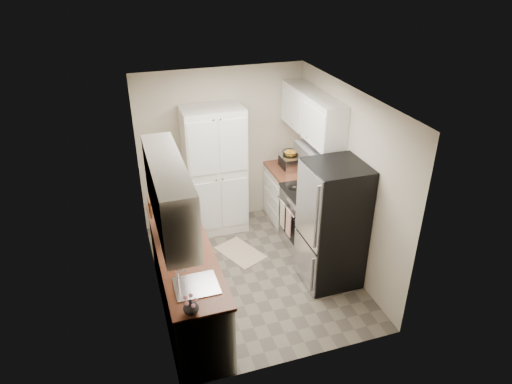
{
  "coord_description": "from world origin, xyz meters",
  "views": [
    {
      "loc": [
        -1.54,
        -4.85,
        4.0
      ],
      "look_at": [
        0.08,
        0.15,
        1.19
      ],
      "focal_mm": 32.0,
      "sensor_mm": 36.0,
      "label": 1
    }
  ],
  "objects_px": {
    "pantry_cabinet": "(215,171)",
    "wine_bottle": "(161,202)",
    "refrigerator": "(333,225)",
    "microwave": "(184,220)",
    "toaster_oven": "(291,162)",
    "electric_range": "(308,218)"
  },
  "relations": [
    {
      "from": "pantry_cabinet",
      "to": "electric_range",
      "type": "bearing_deg",
      "value": -38.22
    },
    {
      "from": "electric_range",
      "to": "toaster_oven",
      "type": "height_order",
      "value": "toaster_oven"
    },
    {
      "from": "microwave",
      "to": "wine_bottle",
      "type": "height_order",
      "value": "wine_bottle"
    },
    {
      "from": "toaster_oven",
      "to": "refrigerator",
      "type": "bearing_deg",
      "value": -92.68
    },
    {
      "from": "pantry_cabinet",
      "to": "refrigerator",
      "type": "relative_size",
      "value": 1.18
    },
    {
      "from": "refrigerator",
      "to": "microwave",
      "type": "relative_size",
      "value": 3.11
    },
    {
      "from": "refrigerator",
      "to": "microwave",
      "type": "xyz_separation_m",
      "value": [
        -1.85,
        0.35,
        0.22
      ]
    },
    {
      "from": "electric_range",
      "to": "toaster_oven",
      "type": "distance_m",
      "value": 0.99
    },
    {
      "from": "refrigerator",
      "to": "wine_bottle",
      "type": "relative_size",
      "value": 5.21
    },
    {
      "from": "electric_range",
      "to": "refrigerator",
      "type": "relative_size",
      "value": 0.66
    },
    {
      "from": "microwave",
      "to": "toaster_oven",
      "type": "bearing_deg",
      "value": -43.33
    },
    {
      "from": "pantry_cabinet",
      "to": "wine_bottle",
      "type": "xyz_separation_m",
      "value": [
        -0.92,
        -0.86,
        0.08
      ]
    },
    {
      "from": "pantry_cabinet",
      "to": "microwave",
      "type": "relative_size",
      "value": 3.66
    },
    {
      "from": "electric_range",
      "to": "refrigerator",
      "type": "xyz_separation_m",
      "value": [
        -0.03,
        -0.8,
        0.37
      ]
    },
    {
      "from": "refrigerator",
      "to": "toaster_oven",
      "type": "relative_size",
      "value": 4.59
    },
    {
      "from": "refrigerator",
      "to": "pantry_cabinet",
      "type": "bearing_deg",
      "value": 123.46
    },
    {
      "from": "pantry_cabinet",
      "to": "wine_bottle",
      "type": "height_order",
      "value": "pantry_cabinet"
    },
    {
      "from": "toaster_oven",
      "to": "pantry_cabinet",
      "type": "bearing_deg",
      "value": 174.52
    },
    {
      "from": "refrigerator",
      "to": "toaster_oven",
      "type": "bearing_deg",
      "value": 87.9
    },
    {
      "from": "microwave",
      "to": "toaster_oven",
      "type": "height_order",
      "value": "microwave"
    },
    {
      "from": "refrigerator",
      "to": "microwave",
      "type": "bearing_deg",
      "value": 169.34
    },
    {
      "from": "microwave",
      "to": "refrigerator",
      "type": "bearing_deg",
      "value": -87.7
    }
  ]
}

